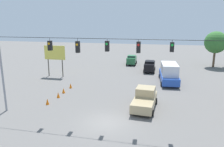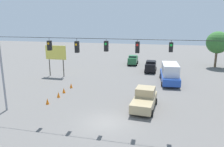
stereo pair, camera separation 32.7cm
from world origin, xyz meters
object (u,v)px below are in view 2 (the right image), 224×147
box_truck_blue_oncoming_far (170,73)px  traffic_cone_nearest (47,101)px  sedan_green_withflow_deep (133,60)px  traffic_cone_second (58,95)px  overhead_signal_span (106,63)px  traffic_cone_fourth (71,86)px  tree_horizon_right (218,43)px  traffic_cone_third (64,90)px  sedan_black_oncoming_deep (151,66)px  roadside_billboard (56,55)px  pickup_truck_tan_crossing_near (145,99)px

box_truck_blue_oncoming_far → traffic_cone_nearest: box_truck_blue_oncoming_far is taller
sedan_green_withflow_deep → traffic_cone_second: size_ratio=5.69×
overhead_signal_span → traffic_cone_fourth: overhead_signal_span is taller
overhead_signal_span → tree_horizon_right: overhead_signal_span is taller
traffic_cone_second → traffic_cone_fourth: size_ratio=1.00×
traffic_cone_second → traffic_cone_third: (0.12, -1.72, 0.00)m
sedan_black_oncoming_deep → roadside_billboard: size_ratio=0.83×
sedan_black_oncoming_deep → pickup_truck_tan_crossing_near: (-0.47, 17.47, -0.06)m
pickup_truck_tan_crossing_near → traffic_cone_nearest: 10.64m
overhead_signal_span → pickup_truck_tan_crossing_near: size_ratio=4.03×
traffic_cone_second → roadside_billboard: roadside_billboard is taller
sedan_green_withflow_deep → roadside_billboard: size_ratio=0.76×
sedan_green_withflow_deep → sedan_black_oncoming_deep: sedan_black_oncoming_deep is taller
pickup_truck_tan_crossing_near → roadside_billboard: size_ratio=1.05×
pickup_truck_tan_crossing_near → tree_horizon_right: bearing=-115.8°
traffic_cone_second → tree_horizon_right: 32.56m
sedan_green_withflow_deep → tree_horizon_right: (-16.30, -1.06, 3.89)m
box_truck_blue_oncoming_far → traffic_cone_second: bearing=36.9°
sedan_green_withflow_deep → traffic_cone_third: bearing=74.0°
roadside_billboard → tree_horizon_right: bearing=-153.0°
tree_horizon_right → traffic_cone_third: bearing=44.3°
sedan_green_withflow_deep → tree_horizon_right: bearing=-176.3°
sedan_black_oncoming_deep → sedan_green_withflow_deep: bearing=-55.0°
sedan_green_withflow_deep → traffic_cone_third: (5.94, 20.67, -0.67)m
overhead_signal_span → sedan_black_oncoming_deep: size_ratio=5.10×
tree_horizon_right → sedan_green_withflow_deep: bearing=3.7°
traffic_cone_third → pickup_truck_tan_crossing_near: bearing=166.1°
traffic_cone_third → traffic_cone_fourth: (-0.03, -2.19, 0.00)m
pickup_truck_tan_crossing_near → traffic_cone_fourth: 11.51m
sedan_black_oncoming_deep → traffic_cone_third: (10.00, 14.87, -0.69)m
traffic_cone_third → tree_horizon_right: 31.43m
sedan_black_oncoming_deep → traffic_cone_third: 17.93m
sedan_green_withflow_deep → roadside_billboard: 17.07m
sedan_black_oncoming_deep → traffic_cone_fourth: sedan_black_oncoming_deep is taller
sedan_black_oncoming_deep → traffic_cone_fourth: (9.97, 12.68, -0.69)m
box_truck_blue_oncoming_far → traffic_cone_third: size_ratio=10.77×
traffic_cone_second → traffic_cone_fourth: (0.09, -3.91, 0.00)m
overhead_signal_span → traffic_cone_fourth: bearing=-49.9°
sedan_green_withflow_deep → pickup_truck_tan_crossing_near: size_ratio=0.72×
sedan_green_withflow_deep → traffic_cone_second: bearing=75.4°
overhead_signal_span → traffic_cone_fourth: size_ratio=31.72×
traffic_cone_fourth → sedan_green_withflow_deep: bearing=-107.7°
overhead_signal_span → traffic_cone_second: overhead_signal_span is taller
roadside_billboard → tree_horizon_right: tree_horizon_right is taller
sedan_green_withflow_deep → roadside_billboard: (10.94, 12.83, 2.63)m
pickup_truck_tan_crossing_near → traffic_cone_second: bearing=-4.9°
traffic_cone_nearest → traffic_cone_third: bearing=-90.6°
sedan_black_oncoming_deep → traffic_cone_second: 19.32m
traffic_cone_third → box_truck_blue_oncoming_far: bearing=-148.4°
sedan_black_oncoming_deep → pickup_truck_tan_crossing_near: 17.47m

